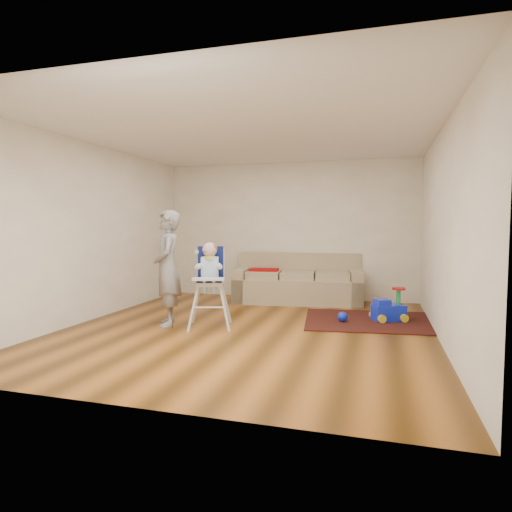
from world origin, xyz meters
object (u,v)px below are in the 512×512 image
(sofa, at_px, (298,278))
(toy_ball, at_px, (343,317))
(ride_on_toy, at_px, (389,304))
(adult, at_px, (167,268))
(high_chair, at_px, (210,286))
(side_table, at_px, (253,286))

(sofa, distance_m, toy_ball, 1.86)
(ride_on_toy, bearing_deg, toy_ball, 179.81)
(sofa, distance_m, adult, 2.84)
(toy_ball, distance_m, high_chair, 2.03)
(sofa, bearing_deg, high_chair, -116.00)
(sofa, height_order, ride_on_toy, sofa)
(sofa, bearing_deg, ride_on_toy, -44.38)
(side_table, distance_m, toy_ball, 2.60)
(ride_on_toy, distance_m, high_chair, 2.71)
(side_table, height_order, adult, adult)
(side_table, relative_size, toy_ball, 3.15)
(sofa, relative_size, high_chair, 2.02)
(sofa, xyz_separation_m, toy_ball, (0.97, -1.55, -0.37))
(toy_ball, height_order, adult, adult)
(ride_on_toy, bearing_deg, high_chair, -179.88)
(sofa, relative_size, side_table, 5.32)
(sofa, xyz_separation_m, high_chair, (-0.83, -2.35, 0.13))
(side_table, relative_size, high_chair, 0.38)
(adult, bearing_deg, toy_ball, 81.26)
(toy_ball, xyz_separation_m, high_chair, (-1.80, -0.80, 0.50))
(adult, bearing_deg, ride_on_toy, 82.24)
(ride_on_toy, xyz_separation_m, high_chair, (-2.46, -1.09, 0.32))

